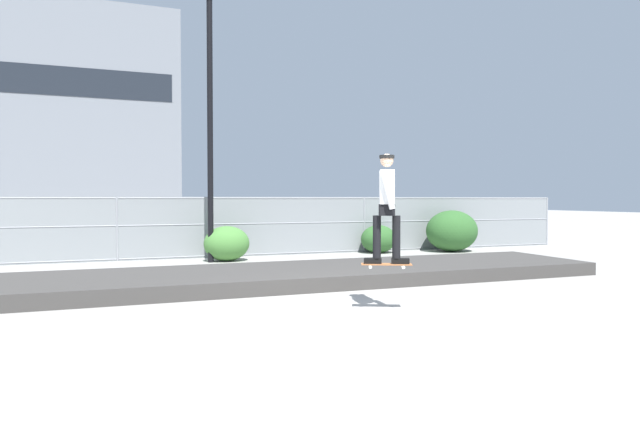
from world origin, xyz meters
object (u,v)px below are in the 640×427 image
object	(u,v)px
skater	(387,201)
shrub_left	(227,244)
skateboard	(386,265)
parked_car_mid	(242,225)
parked_car_near	(53,228)
street_lamp	(210,93)
shrub_center	(379,239)
shrub_right	(452,231)
parked_car_far	(372,223)

from	to	relation	value
skater	shrub_left	distance (m)	7.69
skateboard	parked_car_mid	xyz separation A→B (m)	(-0.11, 11.18, 0.10)
skateboard	parked_car_near	size ratio (longest dim) A/B	0.18
street_lamp	parked_car_mid	xyz separation A→B (m)	(1.65, 3.85, -3.90)
skateboard	shrub_left	world-z (taller)	shrub_left
parked_car_near	parked_car_mid	size ratio (longest dim) A/B	0.98
skater	shrub_center	size ratio (longest dim) A/B	1.47
skater	street_lamp	bearing A→B (deg)	103.54
shrub_center	shrub_right	xyz separation A→B (m)	(2.55, -0.42, 0.24)
parked_car_far	shrub_center	bearing A→B (deg)	-111.87
street_lamp	parked_car_near	world-z (taller)	street_lamp
skater	shrub_center	distance (m)	8.96
parked_car_mid	shrub_center	bearing A→B (deg)	-38.92
parked_car_mid	shrub_center	xyz separation A→B (m)	(3.92, -3.16, -0.38)
skateboard	parked_car_near	xyz separation A→B (m)	(-6.27, 11.30, 0.10)
parked_car_mid	skateboard	bearing A→B (deg)	-89.41
street_lamp	parked_car_far	distance (m)	8.80
street_lamp	shrub_left	distance (m)	4.26
street_lamp	shrub_right	distance (m)	9.07
skater	parked_car_mid	xyz separation A→B (m)	(-0.11, 11.18, -0.91)
skater	shrub_left	xyz separation A→B (m)	(-1.29, 7.47, -1.24)
street_lamp	shrub_center	xyz separation A→B (m)	(5.57, 0.69, -4.28)
skateboard	skater	xyz separation A→B (m)	(0.00, 0.00, 1.01)
street_lamp	shrub_left	xyz separation A→B (m)	(0.47, 0.15, -4.24)
skateboard	street_lamp	world-z (taller)	street_lamp
skater	shrub_right	size ratio (longest dim) A/B	0.97
parked_car_near	skateboard	bearing A→B (deg)	-61.00
parked_car_near	shrub_center	world-z (taller)	parked_car_near
skateboard	shrub_center	bearing A→B (deg)	64.62
skateboard	shrub_left	distance (m)	7.59
street_lamp	parked_car_near	xyz separation A→B (m)	(-4.50, 3.98, -3.90)
skater	street_lamp	distance (m)	8.11
parked_car_near	shrub_left	xyz separation A→B (m)	(4.97, -3.83, -0.33)
parked_car_near	parked_car_mid	bearing A→B (deg)	-1.19
parked_car_mid	shrub_right	world-z (taller)	parked_car_mid
shrub_center	shrub_right	world-z (taller)	shrub_right
skateboard	street_lamp	distance (m)	8.53
skater	shrub_center	world-z (taller)	skater
skateboard	parked_car_mid	size ratio (longest dim) A/B	0.18
skateboard	shrub_right	distance (m)	9.90
skateboard	parked_car_mid	world-z (taller)	parked_car_mid
shrub_center	skater	bearing A→B (deg)	-115.38
parked_car_near	shrub_center	bearing A→B (deg)	-18.10
parked_car_near	shrub_center	xyz separation A→B (m)	(10.07, -3.29, -0.38)
shrub_center	shrub_right	bearing A→B (deg)	-9.28
skateboard	parked_car_mid	distance (m)	11.18
skater	shrub_right	xyz separation A→B (m)	(6.35, 7.60, -1.04)
street_lamp	shrub_right	world-z (taller)	street_lamp
parked_car_far	skateboard	bearing A→B (deg)	-114.39
parked_car_near	shrub_right	world-z (taller)	parked_car_near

